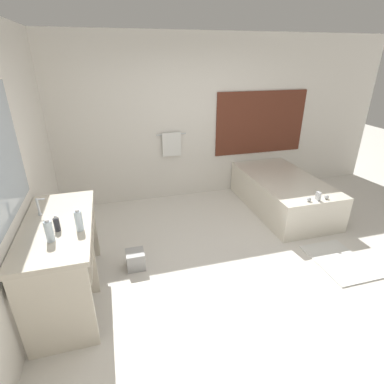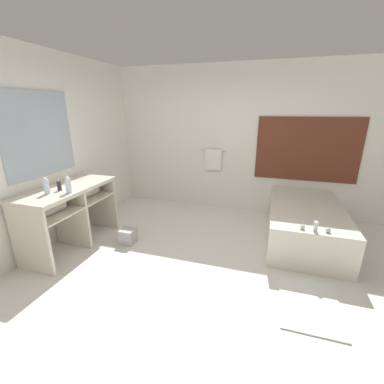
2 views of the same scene
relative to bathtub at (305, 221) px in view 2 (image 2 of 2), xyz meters
The scene contains 11 objects.
ground_plane 1.86m from the bathtub, 137.49° to the right, with size 16.00×16.00×0.00m, color silver.
wall_back_with_blinds 1.94m from the bathtub, 142.89° to the left, with size 7.40×0.13×2.70m.
wall_left_with_mirror 3.94m from the bathtub, 160.91° to the right, with size 0.08×7.40×2.70m.
vanity_counter 3.45m from the bathtub, 159.60° to the right, with size 0.64×1.40×0.90m.
sink_faucet 3.61m from the bathtub, 163.45° to the right, with size 0.09×0.04×0.18m.
bathtub is the anchor object (origin of this frame).
water_bottle_1 3.39m from the bathtub, 154.76° to the right, with size 0.07×0.07×0.21m.
water_bottle_2 3.64m from the bathtub, 154.66° to the right, with size 0.07×0.07×0.21m.
soap_dispenser 3.54m from the bathtub, 156.83° to the right, with size 0.05×0.05×0.15m.
waste_bin 2.68m from the bathtub, 159.86° to the right, with size 0.21×0.21×0.22m.
bath_mat 1.53m from the bathtub, 92.26° to the right, with size 0.59×0.81×0.02m.
Camera 2 is at (0.78, -2.67, 1.93)m, focal length 24.00 mm.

